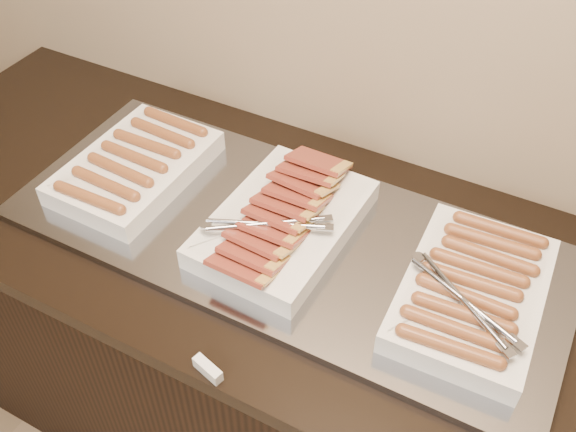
% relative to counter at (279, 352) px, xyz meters
% --- Properties ---
extents(counter, '(2.06, 0.76, 0.90)m').
position_rel_counter_xyz_m(counter, '(0.00, 0.00, 0.00)').
color(counter, black).
rests_on(counter, ground).
extents(warming_tray, '(1.20, 0.50, 0.02)m').
position_rel_counter_xyz_m(warming_tray, '(0.02, 0.00, 0.46)').
color(warming_tray, gray).
rests_on(warming_tray, counter).
extents(dish_left, '(0.25, 0.38, 0.07)m').
position_rel_counter_xyz_m(dish_left, '(-0.37, -0.00, 0.50)').
color(dish_left, white).
rests_on(dish_left, warming_tray).
extents(dish_center, '(0.28, 0.41, 0.10)m').
position_rel_counter_xyz_m(dish_center, '(0.02, -0.00, 0.50)').
color(dish_center, white).
rests_on(dish_center, warming_tray).
extents(dish_right, '(0.27, 0.39, 0.08)m').
position_rel_counter_xyz_m(dish_right, '(0.42, -0.00, 0.50)').
color(dish_right, white).
rests_on(dish_right, warming_tray).
extents(label_holder, '(0.06, 0.03, 0.02)m').
position_rel_counter_xyz_m(label_holder, '(0.06, -0.36, 0.46)').
color(label_holder, white).
rests_on(label_holder, counter).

